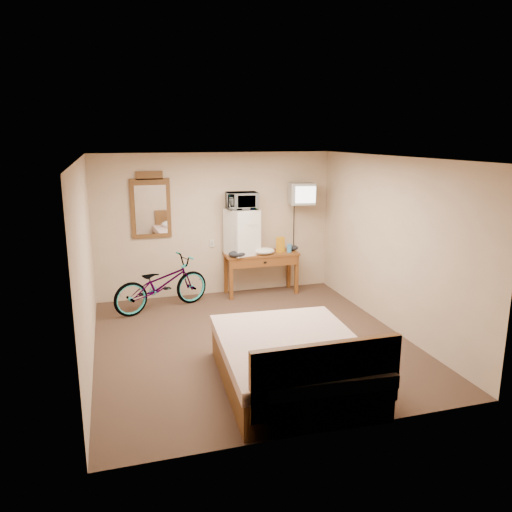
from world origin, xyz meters
name	(u,v)px	position (x,y,z in m)	size (l,w,h in m)	color
room	(252,253)	(0.00, 0.00, 1.25)	(4.60, 4.64, 2.50)	#3E291F
desk	(262,260)	(0.76, 2.00, 0.63)	(1.31, 0.51, 0.75)	brown
mini_fridge	(242,232)	(0.41, 2.05, 1.15)	(0.61, 0.60, 0.79)	white
microwave	(242,201)	(0.41, 2.05, 1.69)	(0.53, 0.36, 0.29)	white
snack_bag	(280,244)	(1.11, 2.01, 0.89)	(0.14, 0.08, 0.27)	orange
blue_cup	(289,248)	(1.25, 1.94, 0.82)	(0.08, 0.08, 0.15)	#3985C4
cloth_cream	(264,251)	(0.77, 1.91, 0.81)	(0.37, 0.29, 0.11)	silver
cloth_dark_a	(237,254)	(0.26, 1.84, 0.81)	(0.30, 0.22, 0.11)	black
cloth_dark_b	(293,248)	(1.36, 2.06, 0.80)	(0.20, 0.17, 0.09)	black
crt_television	(302,194)	(1.50, 2.02, 1.78)	(0.48, 0.59, 0.38)	black
wall_mirror	(151,206)	(-1.11, 2.27, 1.63)	(0.66, 0.04, 1.12)	brown
bicycle	(162,284)	(-1.05, 1.67, 0.43)	(0.57, 1.64, 0.86)	black
bed	(293,362)	(0.09, -1.37, 0.29)	(1.68, 2.16, 0.90)	brown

